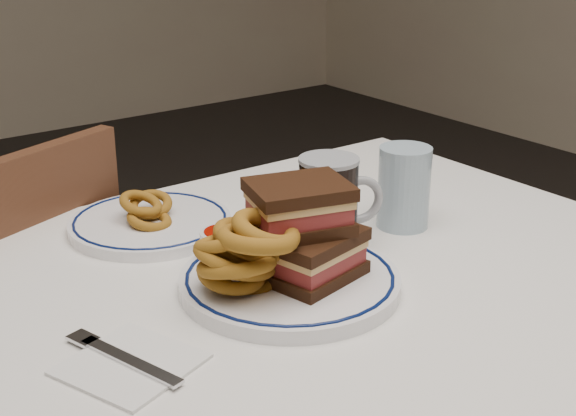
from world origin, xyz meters
TOP-DOWN VIEW (x-y plane):
  - dining_table at (0.00, 0.00)m, footprint 1.27×0.87m
  - main_plate at (0.07, 0.00)m, footprint 0.28×0.28m
  - reuben_sandwich at (0.08, -0.01)m, footprint 0.15×0.13m
  - onion_rings_main at (0.00, 0.00)m, footprint 0.13×0.14m
  - ketchup_ramekin at (0.03, 0.10)m, footprint 0.06×0.06m
  - beer_mug at (0.18, 0.06)m, footprint 0.12×0.08m
  - water_glass at (0.33, 0.07)m, footprint 0.08×0.08m
  - far_plate at (0.02, 0.28)m, footprint 0.24×0.24m
  - onion_rings_far at (0.02, 0.28)m, footprint 0.09×0.10m
  - napkin_fork at (-0.17, -0.04)m, footprint 0.16×0.17m

SIDE VIEW (x-z plane):
  - dining_table at x=0.00m, z-range 0.27..1.02m
  - napkin_fork at x=-0.17m, z-range 0.75..0.76m
  - far_plate at x=0.02m, z-range 0.75..0.77m
  - main_plate at x=0.07m, z-range 0.75..0.77m
  - onion_rings_far at x=0.02m, z-range 0.75..0.81m
  - ketchup_ramekin at x=0.03m, z-range 0.77..0.81m
  - water_glass at x=0.33m, z-range 0.75..0.87m
  - onion_rings_main at x=0.00m, z-range 0.75..0.89m
  - beer_mug at x=0.18m, z-range 0.75..0.89m
  - reuben_sandwich at x=0.08m, z-range 0.77..0.89m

